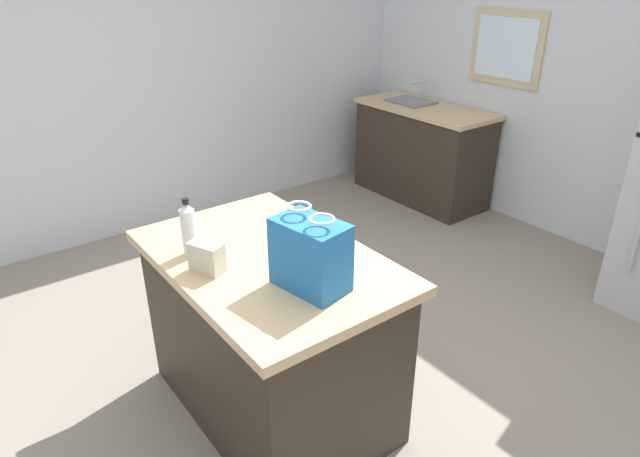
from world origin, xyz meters
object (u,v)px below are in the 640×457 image
object	(u,v)px
shopping_bag	(310,254)
bottle	(189,229)
small_box	(207,257)
kitchen_island	(271,335)

from	to	relation	value
shopping_bag	bottle	size ratio (longest dim) A/B	1.23
shopping_bag	small_box	bearing A→B (deg)	-142.74
small_box	bottle	size ratio (longest dim) A/B	0.53
shopping_bag	bottle	bearing A→B (deg)	-153.80
shopping_bag	bottle	world-z (taller)	shopping_bag
kitchen_island	small_box	world-z (taller)	small_box
kitchen_island	shopping_bag	bearing A→B (deg)	1.03
kitchen_island	small_box	distance (m)	0.57
kitchen_island	small_box	size ratio (longest dim) A/B	8.80
kitchen_island	bottle	distance (m)	0.66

